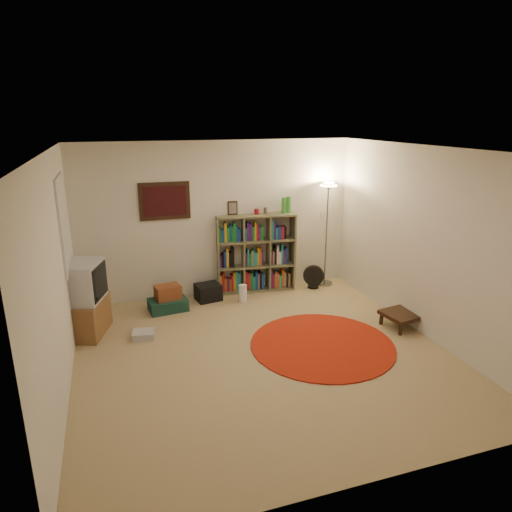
{
  "coord_description": "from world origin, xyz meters",
  "views": [
    {
      "loc": [
        -1.66,
        -4.81,
        2.85
      ],
      "look_at": [
        0.1,
        0.6,
        1.1
      ],
      "focal_mm": 32.0,
      "sensor_mm": 36.0,
      "label": 1
    }
  ],
  "objects": [
    {
      "name": "duffel_bag",
      "position": [
        -0.27,
        1.95,
        0.13
      ],
      "size": [
        0.43,
        0.38,
        0.27
      ],
      "rotation": [
        0.0,
        0.0,
        0.17
      ],
      "color": "black",
      "rests_on": "ground"
    },
    {
      "name": "floor_lamp",
      "position": [
        1.84,
        2.03,
        1.5
      ],
      "size": [
        0.45,
        0.45,
        1.81
      ],
      "rotation": [
        0.0,
        0.0,
        0.37
      ],
      "color": "gray",
      "rests_on": "ground"
    },
    {
      "name": "suitcase",
      "position": [
        -0.95,
        1.73,
        0.09
      ],
      "size": [
        0.6,
        0.43,
        0.18
      ],
      "rotation": [
        0.0,
        0.0,
        0.12
      ],
      "color": "#13342B",
      "rests_on": "ground"
    },
    {
      "name": "dvd_box",
      "position": [
        -1.39,
        0.91,
        0.05
      ],
      "size": [
        0.32,
        0.28,
        0.09
      ],
      "rotation": [
        0.0,
        0.0,
        -0.15
      ],
      "color": "silver",
      "rests_on": "ground"
    },
    {
      "name": "side_table",
      "position": [
        2.09,
        0.13,
        0.18
      ],
      "size": [
        0.54,
        0.54,
        0.22
      ],
      "rotation": [
        0.0,
        0.0,
        0.16
      ],
      "color": "black",
      "rests_on": "ground"
    },
    {
      "name": "paper_towel",
      "position": [
        0.24,
        1.72,
        0.14
      ],
      "size": [
        0.14,
        0.14,
        0.28
      ],
      "rotation": [
        0.0,
        0.0,
        -0.08
      ],
      "color": "white",
      "rests_on": "ground"
    },
    {
      "name": "tv_stand",
      "position": [
        -2.11,
        1.28,
        0.49
      ],
      "size": [
        0.68,
        0.82,
        1.02
      ],
      "rotation": [
        0.0,
        0.0,
        -0.31
      ],
      "color": "brown",
      "rests_on": "ground"
    },
    {
      "name": "red_rug",
      "position": [
        0.81,
        -0.01,
        0.01
      ],
      "size": [
        1.87,
        1.87,
        0.02
      ],
      "color": "maroon",
      "rests_on": "ground"
    },
    {
      "name": "wicker_basket",
      "position": [
        -0.94,
        1.75,
        0.29
      ],
      "size": [
        0.41,
        0.33,
        0.21
      ],
      "rotation": [
        0.0,
        0.0,
        0.18
      ],
      "color": "brown",
      "rests_on": "suitcase"
    },
    {
      "name": "bookshelf",
      "position": [
        0.58,
        2.18,
        0.64
      ],
      "size": [
        1.35,
        0.52,
        1.58
      ],
      "rotation": [
        0.0,
        0.0,
        -0.11
      ],
      "color": "#686745",
      "rests_on": "ground"
    },
    {
      "name": "room",
      "position": [
        -0.05,
        0.05,
        1.26
      ],
      "size": [
        4.54,
        4.54,
        2.54
      ],
      "color": "tan",
      "rests_on": "ground"
    },
    {
      "name": "floor_fan",
      "position": [
        1.57,
        1.91,
        0.21
      ],
      "size": [
        0.36,
        0.25,
        0.41
      ],
      "rotation": [
        0.0,
        0.0,
        -0.38
      ],
      "color": "black",
      "rests_on": "ground"
    }
  ]
}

